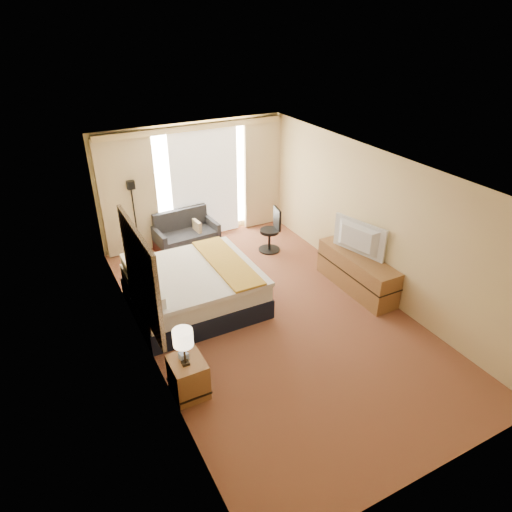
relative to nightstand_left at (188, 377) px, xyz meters
name	(u,v)px	position (x,y,z in m)	size (l,w,h in m)	color
floor	(270,315)	(1.87, 1.05, -0.28)	(4.20, 7.00, 0.02)	maroon
ceiling	(273,169)	(1.87, 1.05, 2.33)	(4.20, 7.00, 0.02)	white
wall_back	(193,182)	(1.87, 4.55, 1.02)	(4.20, 0.02, 2.60)	tan
wall_front	(445,393)	(1.87, -2.45, 1.02)	(4.20, 0.02, 2.60)	tan
wall_left	(141,281)	(-0.23, 1.05, 1.02)	(0.02, 7.00, 2.60)	tan
wall_right	(374,223)	(3.97, 1.05, 1.02)	(0.02, 7.00, 2.60)	tan
headboard	(141,275)	(-0.19, 1.25, 1.01)	(0.06, 1.85, 1.50)	black
nightstand_left	(188,377)	(0.00, 0.00, 0.00)	(0.45, 0.52, 0.55)	brown
nightstand_right	(139,288)	(0.00, 2.50, 0.00)	(0.45, 0.52, 0.55)	brown
media_dresser	(357,272)	(3.70, 1.05, 0.07)	(0.50, 1.80, 0.70)	brown
window	(204,180)	(2.12, 4.52, 1.04)	(2.30, 0.02, 2.30)	white
curtains	(195,179)	(1.87, 4.44, 1.13)	(4.12, 0.19, 2.56)	beige
bed	(194,288)	(0.81, 1.90, 0.10)	(2.12, 1.94, 1.03)	black
loveseat	(186,237)	(1.46, 4.09, 0.00)	(1.38, 0.81, 0.83)	#561C18
floor_lamp	(133,203)	(0.48, 4.35, 0.88)	(0.21, 0.21, 1.63)	black
desk_chair	(272,232)	(3.07, 3.14, 0.15)	(0.47, 0.47, 0.97)	black
lamp_left	(183,338)	(-0.03, -0.04, 0.71)	(0.26, 0.26, 0.56)	black
lamp_right	(137,254)	(0.04, 2.46, 0.71)	(0.27, 0.27, 0.56)	black
tissue_box	(184,356)	(-0.02, 0.07, 0.33)	(0.11, 0.11, 0.10)	#7C93C0
telephone	(144,274)	(0.09, 2.42, 0.31)	(0.17, 0.13, 0.07)	black
television	(356,239)	(3.65, 1.13, 0.74)	(1.09, 0.14, 0.63)	black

